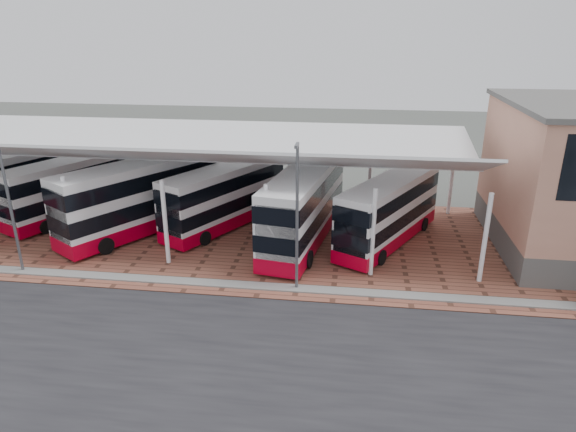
# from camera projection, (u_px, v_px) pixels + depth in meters

# --- Properties ---
(ground) EXTENTS (140.00, 140.00, 0.00)m
(ground) POSITION_uv_depth(u_px,v_px,m) (234.00, 356.00, 22.22)
(ground) COLOR #444742
(road) EXTENTS (120.00, 14.00, 0.02)m
(road) POSITION_uv_depth(u_px,v_px,m) (228.00, 370.00, 21.29)
(road) COLOR black
(road) RESTS_ON ground
(forecourt) EXTENTS (72.00, 16.00, 0.06)m
(forecourt) POSITION_uv_depth(u_px,v_px,m) (308.00, 240.00, 34.03)
(forecourt) COLOR brown
(forecourt) RESTS_ON ground
(north_kerb) EXTENTS (120.00, 0.80, 0.14)m
(north_kerb) POSITION_uv_depth(u_px,v_px,m) (260.00, 287.00, 27.95)
(north_kerb) COLOR slate
(north_kerb) RESTS_ON ground
(canopy) EXTENTS (37.00, 11.63, 7.07)m
(canopy) POSITION_uv_depth(u_px,v_px,m) (190.00, 148.00, 33.85)
(canopy) COLOR white
(canopy) RESTS_ON ground
(lamp_west) EXTENTS (0.16, 0.90, 8.07)m
(lamp_west) POSITION_uv_depth(u_px,v_px,m) (9.00, 201.00, 28.23)
(lamp_west) COLOR #53555B
(lamp_west) RESTS_ON ground
(lamp_east) EXTENTS (0.16, 0.90, 8.07)m
(lamp_east) POSITION_uv_depth(u_px,v_px,m) (297.00, 214.00, 26.26)
(lamp_east) COLOR #53555B
(lamp_east) RESTS_ON ground
(bus_0) EXTENTS (6.40, 11.05, 4.49)m
(bus_0) POSITION_uv_depth(u_px,v_px,m) (0.00, 187.00, 37.50)
(bus_0) COLOR white
(bus_0) RESTS_ON forecourt
(bus_1) EXTENTS (6.65, 10.52, 4.33)m
(bus_1) POSITION_uv_depth(u_px,v_px,m) (74.00, 188.00, 37.53)
(bus_1) COLOR white
(bus_1) RESTS_ON forecourt
(bus_2) EXTENTS (8.61, 11.41, 4.86)m
(bus_2) POSITION_uv_depth(u_px,v_px,m) (141.00, 198.00, 34.61)
(bus_2) COLOR white
(bus_2) RESTS_ON forecourt
(bus_3) EXTENTS (7.06, 10.30, 4.29)m
(bus_3) POSITION_uv_depth(u_px,v_px,m) (225.00, 197.00, 35.63)
(bus_3) COLOR white
(bus_3) RESTS_ON forecourt
(bus_4) EXTENTS (4.59, 11.99, 4.82)m
(bus_4) POSITION_uv_depth(u_px,v_px,m) (304.00, 207.00, 33.03)
(bus_4) COLOR white
(bus_4) RESTS_ON forecourt
(bus_5) EXTENTS (7.00, 10.26, 4.27)m
(bus_5) POSITION_uv_depth(u_px,v_px,m) (389.00, 212.00, 32.92)
(bus_5) COLOR white
(bus_5) RESTS_ON forecourt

